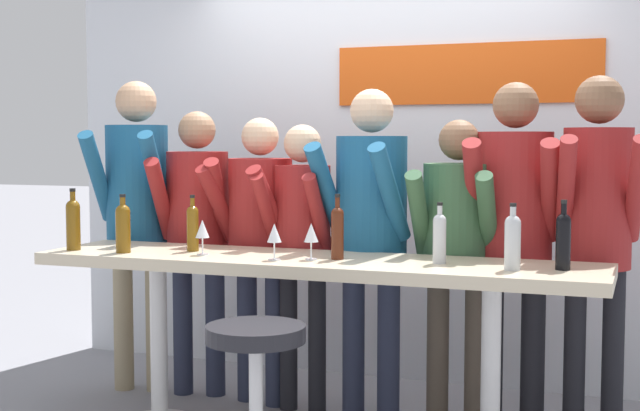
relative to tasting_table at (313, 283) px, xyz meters
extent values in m
cube|color=silver|center=(0.00, 1.36, 0.59)|extent=(4.41, 0.10, 2.79)
cube|color=#DB5114|center=(0.48, 1.30, 1.09)|extent=(1.60, 0.02, 0.36)
cube|color=beige|center=(0.00, 0.00, 0.09)|extent=(2.81, 0.63, 0.06)
cylinder|color=silver|center=(-0.87, 0.00, -0.35)|extent=(0.09, 0.09, 0.87)
cylinder|color=silver|center=(0.87, 0.00, -0.35)|extent=(0.09, 0.09, 0.87)
cylinder|color=silver|center=(-0.02, -0.65, -0.45)|extent=(0.06, 0.06, 0.66)
cylinder|color=black|center=(-0.02, -0.65, -0.12)|extent=(0.43, 0.43, 0.07)
cylinder|color=gray|center=(-1.41, 0.50, -0.36)|extent=(0.12, 0.12, 0.89)
cylinder|color=gray|center=(-1.22, 0.55, -0.36)|extent=(0.12, 0.12, 0.89)
cylinder|color=#19517A|center=(-1.32, 0.52, 0.43)|extent=(0.43, 0.43, 0.70)
sphere|color=tan|center=(-1.32, 0.52, 0.92)|extent=(0.24, 0.24, 0.24)
cylinder|color=#19517A|center=(-1.45, 0.32, 0.48)|extent=(0.17, 0.42, 0.54)
cylinder|color=#19517A|center=(-1.11, 0.39, 0.48)|extent=(0.17, 0.42, 0.54)
cylinder|color=#23283D|center=(-1.03, 0.54, -0.40)|extent=(0.11, 0.11, 0.80)
cylinder|color=#23283D|center=(-0.84, 0.58, -0.40)|extent=(0.11, 0.11, 0.80)
cylinder|color=maroon|center=(-0.93, 0.56, 0.31)|extent=(0.42, 0.42, 0.63)
sphere|color=#9E7556|center=(-0.93, 0.56, 0.75)|extent=(0.22, 0.22, 0.22)
cylinder|color=maroon|center=(-1.07, 0.38, 0.36)|extent=(0.16, 0.39, 0.49)
cylinder|color=maroon|center=(-0.74, 0.44, 0.36)|extent=(0.16, 0.39, 0.49)
cylinder|color=#23283D|center=(-0.62, 0.55, -0.41)|extent=(0.12, 0.12, 0.78)
cylinder|color=#23283D|center=(-0.42, 0.52, -0.41)|extent=(0.12, 0.12, 0.78)
cylinder|color=maroon|center=(-0.52, 0.53, 0.28)|extent=(0.42, 0.42, 0.62)
sphere|color=#D6AD89|center=(-0.52, 0.53, 0.72)|extent=(0.21, 0.21, 0.21)
cylinder|color=maroon|center=(-0.72, 0.42, 0.33)|extent=(0.16, 0.38, 0.48)
cylinder|color=maroon|center=(-0.38, 0.35, 0.33)|extent=(0.16, 0.38, 0.48)
cylinder|color=black|center=(-0.33, 0.48, -0.42)|extent=(0.10, 0.10, 0.76)
cylinder|color=black|center=(-0.16, 0.48, -0.42)|extent=(0.10, 0.10, 0.76)
cylinder|color=maroon|center=(-0.24, 0.48, 0.26)|extent=(0.31, 0.31, 0.60)
sphere|color=#D6AD89|center=(-0.24, 0.48, 0.68)|extent=(0.21, 0.21, 0.21)
cylinder|color=maroon|center=(-0.39, 0.33, 0.30)|extent=(0.08, 0.35, 0.46)
cylinder|color=maroon|center=(-0.10, 0.33, 0.30)|extent=(0.08, 0.35, 0.46)
cylinder|color=#23283D|center=(0.05, 0.49, -0.38)|extent=(0.12, 0.12, 0.85)
cylinder|color=#23283D|center=(0.25, 0.46, -0.38)|extent=(0.12, 0.12, 0.85)
cylinder|color=#19517A|center=(0.15, 0.47, 0.38)|extent=(0.43, 0.43, 0.67)
sphere|color=#D6AD89|center=(0.15, 0.47, 0.85)|extent=(0.23, 0.23, 0.23)
cylinder|color=#19517A|center=(-0.05, 0.34, 0.43)|extent=(0.15, 0.41, 0.52)
cylinder|color=#19517A|center=(0.30, 0.29, 0.43)|extent=(0.15, 0.41, 0.52)
cylinder|color=#473D33|center=(0.51, 0.50, -0.42)|extent=(0.12, 0.12, 0.77)
cylinder|color=#473D33|center=(0.71, 0.50, -0.42)|extent=(0.12, 0.12, 0.77)
cylinder|color=#335638|center=(0.61, 0.50, 0.27)|extent=(0.37, 0.37, 0.61)
sphere|color=brown|center=(0.61, 0.50, 0.70)|extent=(0.21, 0.21, 0.21)
cylinder|color=#335638|center=(0.44, 0.34, 0.32)|extent=(0.10, 0.37, 0.47)
cylinder|color=#335638|center=(0.79, 0.35, 0.32)|extent=(0.10, 0.37, 0.47)
cylinder|color=black|center=(0.78, 0.55, -0.37)|extent=(0.12, 0.12, 0.86)
cylinder|color=black|center=(0.99, 0.57, -0.37)|extent=(0.12, 0.12, 0.86)
cylinder|color=maroon|center=(0.89, 0.56, 0.40)|extent=(0.41, 0.41, 0.68)
sphere|color=brown|center=(0.89, 0.56, 0.87)|extent=(0.23, 0.23, 0.23)
cylinder|color=maroon|center=(0.72, 0.38, 0.45)|extent=(0.12, 0.41, 0.53)
cylinder|color=maroon|center=(1.08, 0.41, 0.45)|extent=(0.12, 0.41, 0.53)
cylinder|color=black|center=(1.20, 0.52, -0.37)|extent=(0.11, 0.11, 0.87)
cylinder|color=black|center=(1.39, 0.54, -0.37)|extent=(0.11, 0.11, 0.87)
cylinder|color=maroon|center=(1.29, 0.53, 0.41)|extent=(0.38, 0.38, 0.69)
sphere|color=brown|center=(1.29, 0.53, 0.89)|extent=(0.24, 0.24, 0.24)
cylinder|color=maroon|center=(1.16, 0.34, 0.46)|extent=(0.14, 0.41, 0.53)
cylinder|color=maroon|center=(1.47, 0.39, 0.46)|extent=(0.14, 0.41, 0.53)
cylinder|color=#4C1E0F|center=(0.13, -0.01, 0.23)|extent=(0.06, 0.06, 0.22)
sphere|color=#4C1E0F|center=(0.13, -0.01, 0.34)|extent=(0.06, 0.06, 0.06)
cylinder|color=#4C1E0F|center=(0.13, -0.01, 0.38)|extent=(0.02, 0.02, 0.08)
cylinder|color=black|center=(0.13, -0.01, 0.43)|extent=(0.03, 0.03, 0.02)
cylinder|color=brown|center=(-0.98, -0.15, 0.23)|extent=(0.08, 0.08, 0.21)
sphere|color=brown|center=(-0.98, -0.15, 0.33)|extent=(0.08, 0.08, 0.08)
cylinder|color=brown|center=(-0.98, -0.15, 0.37)|extent=(0.03, 0.03, 0.07)
cylinder|color=black|center=(-0.98, -0.15, 0.41)|extent=(0.03, 0.03, 0.02)
cylinder|color=#B7BCC1|center=(0.97, -0.08, 0.23)|extent=(0.07, 0.07, 0.21)
sphere|color=#B7BCC1|center=(0.97, -0.08, 0.33)|extent=(0.07, 0.07, 0.07)
cylinder|color=#B7BCC1|center=(0.97, -0.08, 0.37)|extent=(0.03, 0.03, 0.07)
cylinder|color=black|center=(0.97, -0.08, 0.41)|extent=(0.03, 0.03, 0.02)
cylinder|color=#B7BCC1|center=(0.62, 0.02, 0.22)|extent=(0.06, 0.06, 0.20)
sphere|color=#B7BCC1|center=(0.62, 0.02, 0.32)|extent=(0.06, 0.06, 0.06)
cylinder|color=#B7BCC1|center=(0.62, 0.02, 0.36)|extent=(0.02, 0.02, 0.07)
cylinder|color=black|center=(0.62, 0.02, 0.40)|extent=(0.03, 0.03, 0.01)
cylinder|color=brown|center=(-0.68, 0.03, 0.22)|extent=(0.06, 0.06, 0.20)
sphere|color=brown|center=(-0.68, 0.03, 0.33)|extent=(0.06, 0.06, 0.06)
cylinder|color=brown|center=(-0.68, 0.03, 0.36)|extent=(0.02, 0.02, 0.07)
cylinder|color=black|center=(-0.68, 0.03, 0.41)|extent=(0.03, 0.03, 0.02)
cylinder|color=black|center=(1.18, 0.01, 0.23)|extent=(0.07, 0.07, 0.22)
sphere|color=black|center=(1.18, 0.01, 0.34)|extent=(0.07, 0.07, 0.07)
cylinder|color=black|center=(1.18, 0.01, 0.38)|extent=(0.03, 0.03, 0.08)
cylinder|color=black|center=(1.18, 0.01, 0.43)|extent=(0.03, 0.03, 0.02)
cylinder|color=brown|center=(-1.28, -0.15, 0.24)|extent=(0.07, 0.07, 0.23)
sphere|color=brown|center=(-1.28, -0.15, 0.35)|extent=(0.07, 0.07, 0.07)
cylinder|color=brown|center=(-1.28, -0.15, 0.39)|extent=(0.03, 0.03, 0.08)
cylinder|color=black|center=(-1.28, -0.15, 0.44)|extent=(0.03, 0.03, 0.02)
cylinder|color=silver|center=(0.02, -0.07, 0.13)|extent=(0.06, 0.06, 0.01)
cylinder|color=silver|center=(0.02, -0.07, 0.17)|extent=(0.01, 0.01, 0.08)
cone|color=silver|center=(0.02, -0.07, 0.25)|extent=(0.07, 0.07, 0.09)
cylinder|color=silver|center=(-0.56, -0.09, 0.13)|extent=(0.06, 0.06, 0.01)
cylinder|color=silver|center=(-0.56, -0.09, 0.17)|extent=(0.01, 0.01, 0.08)
cone|color=silver|center=(-0.56, -0.09, 0.25)|extent=(0.07, 0.07, 0.09)
cylinder|color=silver|center=(-0.14, -0.15, 0.13)|extent=(0.06, 0.06, 0.01)
cylinder|color=silver|center=(-0.14, -0.15, 0.17)|extent=(0.01, 0.01, 0.08)
cone|color=silver|center=(-0.14, -0.15, 0.25)|extent=(0.07, 0.07, 0.09)
camera|label=1|loc=(1.53, -4.04, 0.70)|focal=50.00mm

